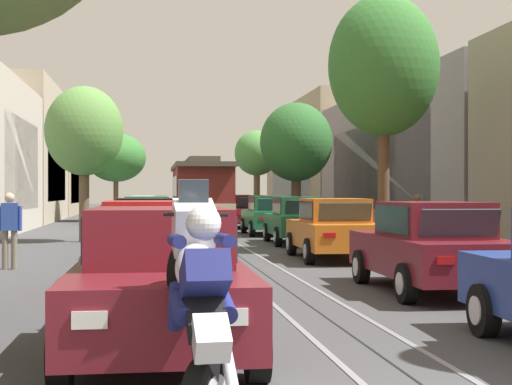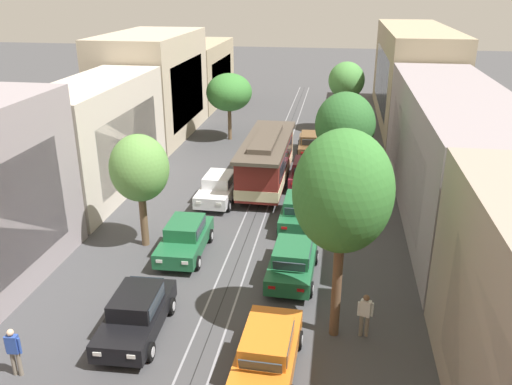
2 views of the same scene
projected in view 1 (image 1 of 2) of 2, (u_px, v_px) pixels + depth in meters
name	position (u px, v px, depth m)	size (l,w,h in m)	color
ground_plane	(211.00, 237.00, 29.49)	(160.00, 160.00, 0.00)	#424244
trolley_track_rails	(204.00, 231.00, 33.66)	(1.14, 70.07, 0.01)	gray
building_facade_right	(410.00, 154.00, 37.27)	(5.43, 61.77, 8.09)	gray
parked_car_maroon_near_left	(160.00, 280.00, 8.21)	(2.03, 4.38, 1.58)	maroon
parked_car_red_second_left	(144.00, 243.00, 14.20)	(2.02, 4.37, 1.58)	red
parked_car_black_mid_left	(144.00, 227.00, 20.19)	(2.12, 4.41, 1.58)	black
parked_car_green_fourth_left	(146.00, 219.00, 26.16)	(2.08, 4.40, 1.58)	#1E6038
parked_car_white_fifth_left	(150.00, 214.00, 32.52)	(2.07, 4.39, 1.58)	silver
parked_car_maroon_second_right	(431.00, 246.00, 13.26)	(2.04, 4.38, 1.58)	maroon
parked_car_orange_mid_right	(334.00, 229.00, 19.60)	(2.08, 4.40, 1.58)	orange
parked_car_green_fourth_right	(298.00, 220.00, 25.49)	(2.07, 4.39, 1.58)	#1E6038
parked_car_green_fifth_right	(269.00, 215.00, 30.77)	(2.02, 4.37, 1.58)	#1E6038
parked_car_maroon_sixth_right	(248.00, 211.00, 36.67)	(2.02, 4.37, 1.58)	maroon
parked_car_brown_far_right	(233.00, 208.00, 42.75)	(2.13, 4.42, 1.58)	brown
street_tree_kerb_left_second	(84.00, 132.00, 26.41)	(2.70, 2.64, 5.43)	brown
street_tree_kerb_left_mid	(116.00, 158.00, 44.70)	(3.54, 3.77, 5.20)	brown
street_tree_kerb_right_second	(384.00, 67.00, 22.19)	(3.27, 2.94, 7.53)	brown
street_tree_kerb_right_mid	(296.00, 143.00, 36.01)	(3.44, 3.65, 5.98)	brown
street_tree_kerb_right_fourth	(257.00, 154.00, 49.68)	(2.91, 3.17, 5.76)	brown
cable_car_trolley	(201.00, 194.00, 35.26)	(2.61, 9.14, 3.28)	maroon
motorcycle_with_rider	(200.00, 296.00, 5.70)	(0.52, 1.85, 1.86)	black
pedestrian_on_left_pavement	(10.00, 226.00, 17.11)	(0.55, 0.25, 1.73)	slate
pedestrian_on_right_pavement	(417.00, 219.00, 22.39)	(0.55, 0.32, 1.68)	slate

